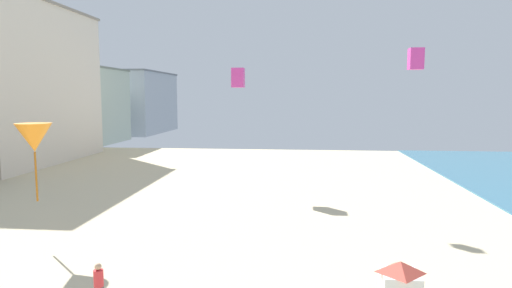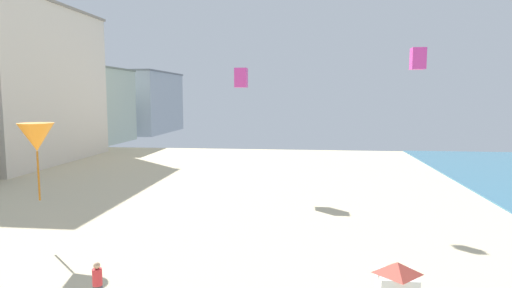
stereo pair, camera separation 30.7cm
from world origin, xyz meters
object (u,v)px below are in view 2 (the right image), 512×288
(kite_orange_delta, at_px, (36,137))
(kite_flyer, at_px, (97,282))
(kite_magenta_box_3, at_px, (418,59))
(lifeguard_stand, at_px, (397,285))
(kite_magenta_box_2, at_px, (241,78))

(kite_orange_delta, bearing_deg, kite_flyer, -45.16)
(kite_orange_delta, height_order, kite_magenta_box_3, kite_magenta_box_3)
(lifeguard_stand, distance_m, kite_magenta_box_3, 14.48)
(kite_flyer, relative_size, kite_magenta_box_3, 1.42)
(kite_magenta_box_2, bearing_deg, kite_orange_delta, -119.62)
(kite_magenta_box_3, bearing_deg, kite_orange_delta, -166.55)
(lifeguard_stand, height_order, kite_magenta_box_2, kite_magenta_box_2)
(kite_flyer, height_order, kite_magenta_box_2, kite_magenta_box_2)
(kite_magenta_box_2, xyz_separation_m, kite_magenta_box_3, (11.16, -9.71, 0.57))
(kite_magenta_box_2, bearing_deg, kite_flyer, -95.70)
(kite_orange_delta, relative_size, kite_magenta_box_2, 2.56)
(kite_flyer, bearing_deg, kite_magenta_box_3, -107.83)
(lifeguard_stand, bearing_deg, kite_flyer, 163.94)
(lifeguard_stand, xyz_separation_m, kite_magenta_box_2, (-7.95, 21.60, 7.04))
(lifeguard_stand, relative_size, kite_orange_delta, 0.65)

